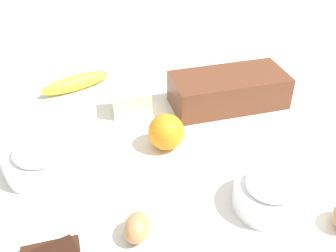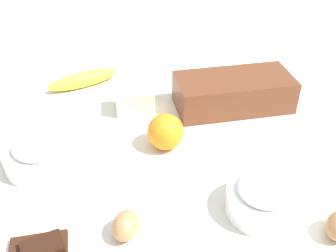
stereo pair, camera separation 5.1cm
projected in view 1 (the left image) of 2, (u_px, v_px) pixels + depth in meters
ground_plane at (168, 144)px, 0.89m from camera, size 2.40×2.40×0.02m
loaf_pan at (229, 89)px, 0.99m from camera, size 0.30×0.17×0.08m
flour_bowl at (41, 159)px, 0.79m from camera, size 0.14×0.14×0.07m
sugar_bowl at (270, 193)px, 0.71m from camera, size 0.13×0.13×0.07m
banana at (76, 83)px, 1.06m from camera, size 0.19×0.12×0.04m
orange_fruit at (166, 132)px, 0.85m from camera, size 0.08×0.08×0.08m
butter_block at (131, 101)px, 0.96m from camera, size 0.09×0.07×0.06m
egg_near_butter at (137, 227)px, 0.66m from camera, size 0.06×0.07×0.04m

